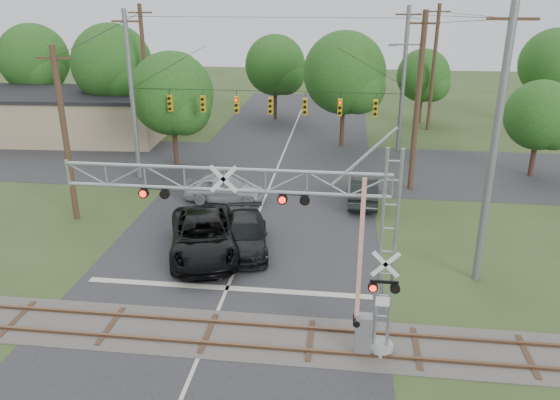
# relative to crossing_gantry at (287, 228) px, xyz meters

# --- Properties ---
(ground) EXTENTS (160.00, 160.00, 0.00)m
(ground) POSITION_rel_crossing_gantry_xyz_m (-3.14, -1.63, -4.87)
(ground) COLOR #344620
(ground) RESTS_ON ground
(road_main) EXTENTS (14.00, 90.00, 0.02)m
(road_main) POSITION_rel_crossing_gantry_xyz_m (-3.14, 8.37, -4.86)
(road_main) COLOR #28272A
(road_main) RESTS_ON ground
(road_cross) EXTENTS (90.00, 12.00, 0.02)m
(road_cross) POSITION_rel_crossing_gantry_xyz_m (-3.14, 22.37, -4.86)
(road_cross) COLOR #28272A
(road_cross) RESTS_ON ground
(railroad_track) EXTENTS (90.00, 3.20, 0.17)m
(railroad_track) POSITION_rel_crossing_gantry_xyz_m (-3.14, 0.37, -4.83)
(railroad_track) COLOR #4F4B44
(railroad_track) RESTS_ON ground
(crossing_gantry) EXTENTS (11.89, 1.00, 7.85)m
(crossing_gantry) POSITION_rel_crossing_gantry_xyz_m (0.00, 0.00, 0.00)
(crossing_gantry) COLOR gray
(crossing_gantry) RESTS_ON ground
(traffic_signal_span) EXTENTS (19.34, 0.36, 11.50)m
(traffic_signal_span) POSITION_rel_crossing_gantry_xyz_m (-2.26, 18.37, 0.82)
(traffic_signal_span) COLOR slate
(traffic_signal_span) RESTS_ON ground
(pickup_black) EXTENTS (5.06, 7.69, 1.96)m
(pickup_black) POSITION_rel_crossing_gantry_xyz_m (-5.04, 7.16, -3.88)
(pickup_black) COLOR black
(pickup_black) RESTS_ON ground
(car_dark) EXTENTS (3.23, 5.85, 1.61)m
(car_dark) POSITION_rel_crossing_gantry_xyz_m (-3.04, 7.93, -4.06)
(car_dark) COLOR black
(car_dark) RESTS_ON ground
(sedan_silver) EXTENTS (5.08, 2.11, 1.72)m
(sedan_silver) POSITION_rel_crossing_gantry_xyz_m (-5.61, 14.61, -4.01)
(sedan_silver) COLOR #A1A4A8
(sedan_silver) RESTS_ON ground
(suv_dark) EXTENTS (1.89, 5.16, 1.69)m
(suv_dark) POSITION_rel_crossing_gantry_xyz_m (3.12, 15.43, -4.02)
(suv_dark) COLOR black
(suv_dark) RESTS_ON ground
(commercial_building) EXTENTS (18.17, 10.04, 4.13)m
(commercial_building) POSITION_rel_crossing_gantry_xyz_m (-23.17, 28.62, -2.79)
(commercial_building) COLOR tan
(commercial_building) RESTS_ON ground
(streetlight) EXTENTS (2.42, 0.25, 9.08)m
(streetlight) POSITION_rel_crossing_gantry_xyz_m (6.86, 24.80, 0.21)
(streetlight) COLOR slate
(streetlight) RESTS_ON ground
(utility_poles) EXTENTS (26.74, 29.73, 12.24)m
(utility_poles) POSITION_rel_crossing_gantry_xyz_m (-0.47, 21.72, 0.94)
(utility_poles) COLOR #3A251B
(utility_poles) RESTS_ON ground
(treeline) EXTENTS (57.33, 23.85, 9.99)m
(treeline) POSITION_rel_crossing_gantry_xyz_m (-5.59, 32.09, 0.92)
(treeline) COLOR #3D271B
(treeline) RESTS_ON ground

